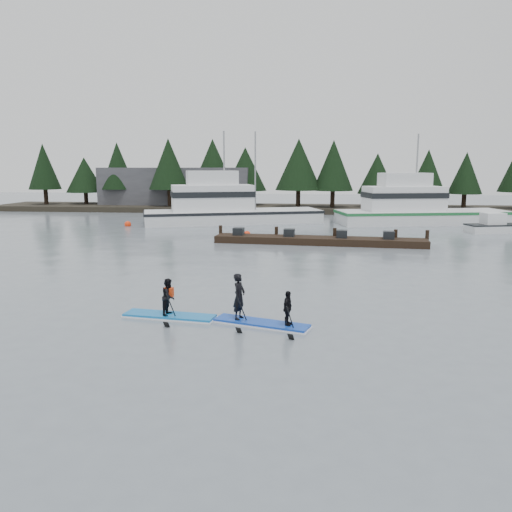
# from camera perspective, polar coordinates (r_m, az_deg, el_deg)

# --- Properties ---
(ground) EXTENTS (160.00, 160.00, 0.00)m
(ground) POSITION_cam_1_polar(r_m,az_deg,el_deg) (17.04, -2.29, -7.19)
(ground) COLOR slate
(ground) RESTS_ON ground
(far_shore) EXTENTS (70.00, 8.00, 0.60)m
(far_shore) POSITION_cam_1_polar(r_m,az_deg,el_deg) (58.32, 4.00, 5.42)
(far_shore) COLOR #2D281E
(far_shore) RESTS_ON ground
(treeline) EXTENTS (60.00, 4.00, 8.00)m
(treeline) POSITION_cam_1_polar(r_m,az_deg,el_deg) (58.35, 4.00, 5.13)
(treeline) COLOR black
(treeline) RESTS_ON ground
(waterfront_building) EXTENTS (18.00, 6.00, 5.00)m
(waterfront_building) POSITION_cam_1_polar(r_m,az_deg,el_deg) (62.35, -8.97, 7.65)
(waterfront_building) COLOR #4C4C51
(waterfront_building) RESTS_ON ground
(fishing_boat_large) EXTENTS (16.54, 9.35, 9.20)m
(fishing_boat_large) POSITION_cam_1_polar(r_m,az_deg,el_deg) (45.96, -3.23, 4.65)
(fishing_boat_large) COLOR silver
(fishing_boat_large) RESTS_ON ground
(fishing_boat_medium) EXTENTS (15.77, 7.54, 8.94)m
(fishing_boat_medium) POSITION_cam_1_polar(r_m,az_deg,el_deg) (47.66, 17.95, 4.31)
(fishing_boat_medium) COLOR silver
(fishing_boat_medium) RESTS_ON ground
(skiff) EXTENTS (5.81, 2.99, 0.65)m
(skiff) POSITION_cam_1_polar(r_m,az_deg,el_deg) (43.78, 26.28, 2.86)
(skiff) COLOR silver
(skiff) RESTS_ON ground
(floating_dock) EXTENTS (14.08, 2.97, 0.47)m
(floating_dock) POSITION_cam_1_polar(r_m,az_deg,el_deg) (33.55, 7.20, 1.76)
(floating_dock) COLOR black
(floating_dock) RESTS_ON ground
(buoy_a) EXTENTS (0.57, 0.57, 0.57)m
(buoy_a) POSITION_cam_1_polar(r_m,az_deg,el_deg) (44.85, -14.44, 3.33)
(buoy_a) COLOR #F7310C
(buoy_a) RESTS_ON ground
(buoy_b) EXTENTS (0.53, 0.53, 0.53)m
(buoy_b) POSITION_cam_1_polar(r_m,az_deg,el_deg) (37.01, -1.03, 2.26)
(buoy_b) COLOR #F7310C
(buoy_b) RESTS_ON ground
(buoy_c) EXTENTS (0.64, 0.64, 0.64)m
(buoy_c) POSITION_cam_1_polar(r_m,az_deg,el_deg) (44.54, 23.37, 2.77)
(buoy_c) COLOR #F7310C
(buoy_c) RESTS_ON ground
(paddleboard_solo) EXTENTS (3.23, 1.26, 1.83)m
(paddleboard_solo) POSITION_cam_1_polar(r_m,az_deg,el_deg) (17.30, -9.89, -5.51)
(paddleboard_solo) COLOR #136BB6
(paddleboard_solo) RESTS_ON ground
(paddleboard_duo) EXTENTS (3.24, 1.76, 2.16)m
(paddleboard_duo) POSITION_cam_1_polar(r_m,az_deg,el_deg) (16.27, 0.33, -6.03)
(paddleboard_duo) COLOR #123DAE
(paddleboard_duo) RESTS_ON ground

